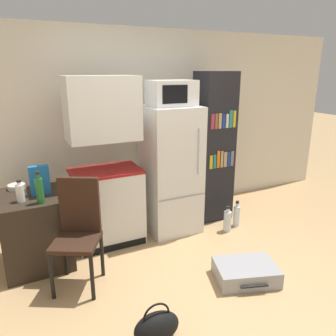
{
  "coord_description": "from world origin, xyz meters",
  "views": [
    {
      "loc": [
        -1.48,
        -2.15,
        1.98
      ],
      "look_at": [
        -0.01,
        0.85,
        0.98
      ],
      "focal_mm": 35.0,
      "sensor_mm": 36.0,
      "label": 1
    }
  ],
  "objects": [
    {
      "name": "microwave",
      "position": [
        0.25,
        1.31,
        1.72
      ],
      "size": [
        0.53,
        0.37,
        0.29
      ],
      "color": "silver",
      "rests_on": "refrigerator"
    },
    {
      "name": "refrigerator",
      "position": [
        0.25,
        1.31,
        0.79
      ],
      "size": [
        0.63,
        0.61,
        1.57
      ],
      "color": "silver",
      "rests_on": "ground_plane"
    },
    {
      "name": "kitchen_hutch",
      "position": [
        -0.56,
        1.34,
        0.89
      ],
      "size": [
        0.78,
        0.52,
        1.92
      ],
      "color": "silver",
      "rests_on": "ground_plane"
    },
    {
      "name": "suitcase_large_flat",
      "position": [
        0.42,
        0.0,
        0.08
      ],
      "size": [
        0.68,
        0.57,
        0.17
      ],
      "rotation": [
        0.0,
        0.0,
        -0.32
      ],
      "color": "#99999E",
      "rests_on": "ground_plane"
    },
    {
      "name": "bowl",
      "position": [
        -1.49,
        1.5,
        0.79
      ],
      "size": [
        0.18,
        0.18,
        0.05
      ],
      "color": "silver",
      "rests_on": "side_table"
    },
    {
      "name": "ground_plane",
      "position": [
        0.0,
        0.0,
        0.0
      ],
      "size": [
        24.0,
        24.0,
        0.0
      ],
      "primitive_type": "plane",
      "color": "tan"
    },
    {
      "name": "water_bottle_middle",
      "position": [
        1.05,
        0.99,
        0.15
      ],
      "size": [
        0.08,
        0.08,
        0.35
      ],
      "color": "silver",
      "rests_on": "ground_plane"
    },
    {
      "name": "handbag",
      "position": [
        -0.67,
        -0.3,
        0.12
      ],
      "size": [
        0.36,
        0.2,
        0.33
      ],
      "color": "black",
      "rests_on": "ground_plane"
    },
    {
      "name": "chair",
      "position": [
        -1.02,
        0.7,
        0.6
      ],
      "size": [
        0.54,
        0.54,
        1.03
      ],
      "rotation": [
        0.0,
        0.0,
        -0.5
      ],
      "color": "black",
      "rests_on": "ground_plane"
    },
    {
      "name": "water_bottle_front",
      "position": [
        0.86,
        0.92,
        0.14
      ],
      "size": [
        0.1,
        0.1,
        0.34
      ],
      "color": "silver",
      "rests_on": "ground_plane"
    },
    {
      "name": "bottle_milk_white",
      "position": [
        -1.47,
        1.09,
        0.86
      ],
      "size": [
        0.08,
        0.08,
        0.22
      ],
      "color": "white",
      "rests_on": "side_table"
    },
    {
      "name": "bookshelf",
      "position": [
        0.93,
        1.4,
        0.98
      ],
      "size": [
        0.45,
        0.4,
        1.96
      ],
      "color": "black",
      "rests_on": "ground_plane"
    },
    {
      "name": "bottle_ketchup_red",
      "position": [
        -1.24,
        1.43,
        0.84
      ],
      "size": [
        0.08,
        0.08,
        0.19
      ],
      "color": "#AD1914",
      "rests_on": "side_table"
    },
    {
      "name": "wall_back",
      "position": [
        0.2,
        2.0,
        1.25
      ],
      "size": [
        6.4,
        0.1,
        2.5
      ],
      "color": "silver",
      "rests_on": "ground_plane"
    },
    {
      "name": "side_table",
      "position": [
        -1.36,
        1.24,
        0.38
      ],
      "size": [
        0.65,
        0.73,
        0.76
      ],
      "color": "#2D2319",
      "rests_on": "ground_plane"
    },
    {
      "name": "bottle_green_tall",
      "position": [
        -1.3,
        0.98,
        0.9
      ],
      "size": [
        0.07,
        0.07,
        0.31
      ],
      "color": "#1E6028",
      "rests_on": "side_table"
    },
    {
      "name": "cereal_box",
      "position": [
        -1.27,
        1.22,
        0.91
      ],
      "size": [
        0.19,
        0.07,
        0.3
      ],
      "color": "#1E66A8",
      "rests_on": "side_table"
    }
  ]
}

